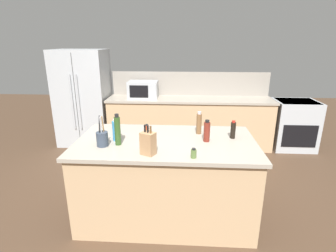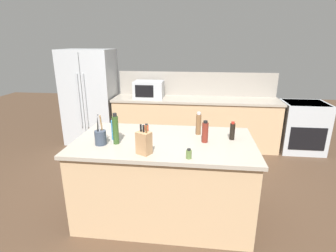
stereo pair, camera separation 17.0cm
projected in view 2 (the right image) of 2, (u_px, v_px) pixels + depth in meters
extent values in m
plane|color=#473323|center=(165.00, 213.00, 3.15)|extent=(14.00, 14.00, 0.00)
cube|color=tan|center=(195.00, 124.00, 5.06)|extent=(3.07, 0.62, 0.90)
cube|color=#9E9384|center=(195.00, 100.00, 4.91)|extent=(3.11, 0.66, 0.04)
cube|color=gray|center=(196.00, 84.00, 5.13)|extent=(3.07, 0.03, 0.46)
cube|color=tan|center=(164.00, 180.00, 3.01)|extent=(1.89, 1.02, 0.90)
cube|color=#9E9384|center=(164.00, 142.00, 2.87)|extent=(1.95, 1.08, 0.04)
cube|color=#ADB2B7|center=(91.00, 97.00, 5.19)|extent=(0.96, 0.72, 1.83)
cube|color=#2D2D2D|center=(83.00, 101.00, 4.85)|extent=(0.01, 0.00, 1.74)
cylinder|color=#ADB2B7|center=(79.00, 101.00, 4.84)|extent=(0.02, 0.02, 1.00)
cylinder|color=#ADB2B7|center=(86.00, 101.00, 4.83)|extent=(0.02, 0.02, 1.00)
cube|color=#ADB2B7|center=(302.00, 127.00, 4.83)|extent=(0.76, 0.64, 0.92)
cube|color=black|center=(308.00, 139.00, 4.56)|extent=(0.61, 0.01, 0.41)
cube|color=black|center=(306.00, 103.00, 4.69)|extent=(0.68, 0.58, 0.02)
cube|color=#ADB2B7|center=(149.00, 89.00, 4.96)|extent=(0.55, 0.38, 0.32)
cube|color=black|center=(144.00, 91.00, 4.78)|extent=(0.34, 0.01, 0.22)
cube|color=#A87C54|center=(144.00, 143.00, 2.49)|extent=(0.16, 0.15, 0.22)
cylinder|color=black|center=(141.00, 128.00, 2.46)|extent=(0.02, 0.02, 0.07)
cylinder|color=black|center=(143.00, 129.00, 2.44)|extent=(0.02, 0.02, 0.07)
cylinder|color=brown|center=(146.00, 129.00, 2.42)|extent=(0.02, 0.02, 0.07)
cylinder|color=#333D4C|center=(101.00, 138.00, 2.72)|extent=(0.12, 0.12, 0.15)
cylinder|color=olive|center=(101.00, 123.00, 2.68)|extent=(0.01, 0.05, 0.18)
cylinder|color=black|center=(98.00, 123.00, 2.68)|extent=(0.01, 0.05, 0.18)
cylinder|color=#B2B2B7|center=(99.00, 124.00, 2.66)|extent=(0.01, 0.03, 0.18)
cylinder|color=#B73D1E|center=(147.00, 129.00, 3.11)|extent=(0.05, 0.05, 0.09)
cylinder|color=black|center=(146.00, 124.00, 3.09)|extent=(0.03, 0.03, 0.02)
cylinder|color=#3384BC|center=(114.00, 130.00, 2.86)|extent=(0.07, 0.07, 0.22)
cylinder|color=white|center=(114.00, 119.00, 2.82)|extent=(0.04, 0.04, 0.03)
cylinder|color=brown|center=(198.00, 124.00, 3.01)|extent=(0.06, 0.06, 0.24)
cylinder|color=#B2B2B7|center=(199.00, 113.00, 2.97)|extent=(0.04, 0.04, 0.03)
cylinder|color=black|center=(232.00, 132.00, 2.86)|extent=(0.06, 0.06, 0.18)
cylinder|color=#B22319|center=(233.00, 123.00, 2.83)|extent=(0.04, 0.04, 0.02)
cylinder|color=maroon|center=(205.00, 133.00, 2.78)|extent=(0.07, 0.07, 0.21)
cylinder|color=black|center=(206.00, 122.00, 2.74)|extent=(0.04, 0.04, 0.03)
cylinder|color=#2D4C1E|center=(116.00, 130.00, 2.73)|extent=(0.06, 0.06, 0.30)
cylinder|color=black|center=(115.00, 115.00, 2.67)|extent=(0.04, 0.04, 0.04)
cylinder|color=#567038|center=(189.00, 154.00, 2.41)|extent=(0.05, 0.05, 0.08)
cylinder|color=black|center=(189.00, 150.00, 2.39)|extent=(0.03, 0.03, 0.02)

